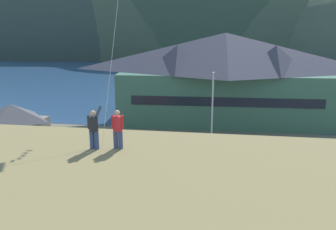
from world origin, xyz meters
The scene contains 20 objects.
ground_plane centered at (0.00, 0.00, 0.00)m, with size 600.00×600.00×0.00m, color #66604C.
parking_lot_pad centered at (0.00, 5.00, 0.05)m, with size 40.00×20.00×0.10m, color gray.
bay_water centered at (0.00, 60.00, 0.01)m, with size 360.00×84.00×0.03m, color navy.
far_hill_west_ridge centered at (-57.30, 114.29, 0.00)m, with size 115.21×51.90×63.74m, color #2D3D33.
far_hill_east_peak centered at (-12.01, 116.76, 0.00)m, with size 145.23×54.72×72.73m, color #3D4C38.
far_hill_center_saddle centered at (-5.22, 114.99, 0.00)m, with size 86.51×51.73×94.76m, color #334733.
harbor_lodge centered at (6.50, 22.88, 6.14)m, with size 28.87×13.07×11.54m.
storage_shed_near_lot centered at (-14.57, 7.70, 2.57)m, with size 6.35×5.76×4.94m.
storage_shed_waterside centered at (0.78, 22.13, 2.14)m, with size 5.54×5.45×4.12m.
wharf_dock centered at (0.17, 34.79, 0.35)m, with size 3.20×10.75×0.70m.
moored_boat_wharfside centered at (-3.24, 34.85, 0.72)m, with size 2.45×6.80×2.16m.
parked_car_front_row_silver centered at (1.92, 0.54, 1.06)m, with size 4.23×2.12×1.82m.
parked_car_mid_row_far centered at (2.25, 7.18, 1.06)m, with size 4.28×2.21×1.82m.
parked_car_lone_by_shed centered at (9.66, -0.53, 1.06)m, with size 4.32×2.30×1.82m.
parked_car_front_row_red centered at (-3.84, 6.76, 1.06)m, with size 4.30×2.26×1.82m.
parked_car_corner_spot centered at (-11.00, -0.24, 1.06)m, with size 4.26×2.17×1.82m.
parked_car_mid_row_center centered at (-2.83, 1.18, 1.06)m, with size 4.31×2.28×1.82m.
parking_light_pole centered at (5.27, 10.55, 4.64)m, with size 0.24×0.78×7.97m.
person_kite_flyer centered at (0.53, -9.96, 8.36)m, with size 0.54×0.65×1.86m.
person_companion centered at (1.54, -9.77, 8.35)m, with size 0.55×0.40×1.74m.
Camera 1 is at (5.84, -24.12, 12.80)m, focal length 38.05 mm.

